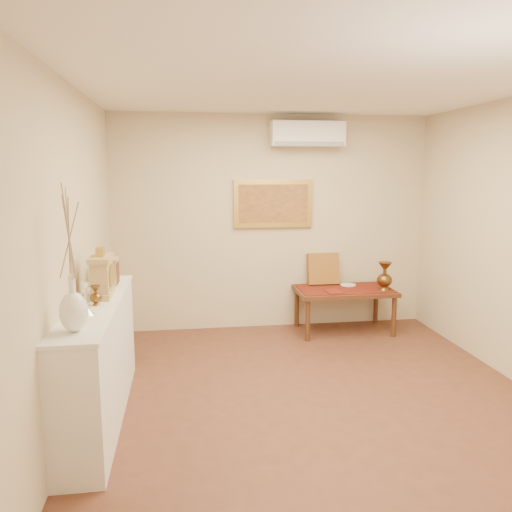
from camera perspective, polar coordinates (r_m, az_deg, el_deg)
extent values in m
plane|color=brown|center=(4.59, 6.98, -16.29)|extent=(4.50, 4.50, 0.00)
plane|color=white|center=(4.19, 7.77, 19.18)|extent=(4.50, 4.50, 0.00)
cube|color=beige|center=(6.36, 1.92, 3.77)|extent=(4.00, 0.02, 2.70)
cube|color=beige|center=(2.15, 23.74, -8.80)|extent=(4.00, 0.02, 2.70)
cube|color=beige|center=(4.12, -20.51, -0.05)|extent=(0.02, 4.50, 2.70)
cube|color=maroon|center=(6.34, 10.07, -3.68)|extent=(1.14, 0.59, 0.01)
cylinder|color=white|center=(6.51, 10.47, -3.26)|extent=(0.20, 0.20, 0.01)
cube|color=maroon|center=(6.13, 8.84, -4.02)|extent=(0.21, 0.27, 0.01)
cube|color=maroon|center=(6.50, 7.67, -1.45)|extent=(0.40, 0.18, 0.42)
cube|color=white|center=(4.32, -17.50, -11.52)|extent=(0.35, 2.00, 0.95)
cube|color=white|center=(4.17, -17.84, -5.22)|extent=(0.37, 2.02, 0.03)
cube|color=tan|center=(4.32, -17.13, -4.12)|extent=(0.16, 0.36, 0.05)
cube|color=tan|center=(4.29, -17.23, -2.17)|extent=(0.14, 0.30, 0.25)
cylinder|color=beige|center=(4.27, -16.23, -2.16)|extent=(0.01, 0.17, 0.17)
cylinder|color=gold|center=(4.27, -16.17, -2.16)|extent=(0.01, 0.19, 0.19)
cube|color=tan|center=(4.26, -17.33, -0.27)|extent=(0.17, 0.34, 0.04)
cube|color=gold|center=(4.25, -17.36, 0.47)|extent=(0.06, 0.11, 0.07)
cube|color=tan|center=(4.72, -16.42, -1.87)|extent=(0.15, 0.20, 0.22)
cube|color=#522B18|center=(4.72, -15.47, -2.45)|extent=(0.01, 0.17, 0.09)
cube|color=#522B18|center=(4.70, -15.52, -1.26)|extent=(0.01, 0.17, 0.09)
cube|color=tan|center=(4.70, -16.49, -0.42)|extent=(0.16, 0.21, 0.02)
cube|color=#522B18|center=(6.35, 10.06, -3.94)|extent=(1.20, 0.70, 0.05)
cylinder|color=#522B18|center=(6.00, 5.92, -7.35)|extent=(0.06, 0.06, 0.50)
cylinder|color=#522B18|center=(6.35, 15.48, -6.72)|extent=(0.06, 0.06, 0.50)
cylinder|color=#522B18|center=(6.55, 4.68, -5.89)|extent=(0.06, 0.06, 0.50)
cylinder|color=#522B18|center=(6.86, 13.54, -5.40)|extent=(0.06, 0.06, 0.50)
cube|color=gold|center=(6.31, 1.97, 6.01)|extent=(1.00, 0.05, 0.60)
cube|color=#A46E38|center=(6.28, 2.02, 5.99)|extent=(0.88, 0.01, 0.48)
cube|color=white|center=(6.30, 5.88, 13.70)|extent=(0.90, 0.24, 0.30)
cube|color=gray|center=(6.17, 6.14, 12.66)|extent=(0.86, 0.02, 0.05)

